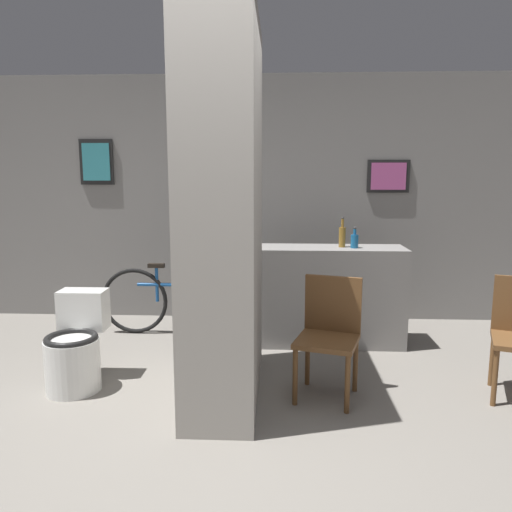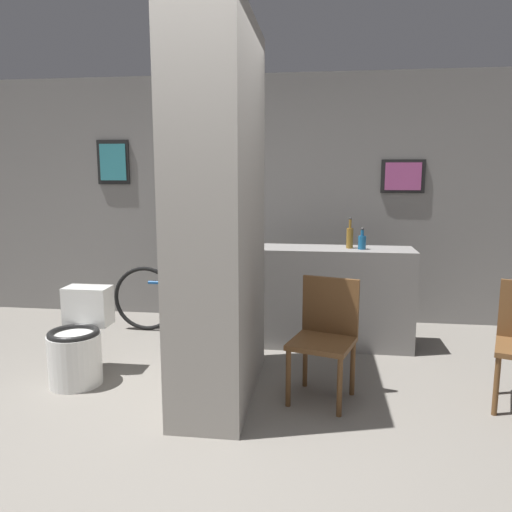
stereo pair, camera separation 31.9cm
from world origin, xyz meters
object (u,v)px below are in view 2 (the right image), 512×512
(toilet, at_px, (78,344))
(bottle_tall, at_px, (350,237))
(chair_near_pillar, at_px, (325,333))
(bicycle, at_px, (190,299))

(toilet, xyz_separation_m, bottle_tall, (2.08, 1.08, 0.72))
(toilet, xyz_separation_m, chair_near_pillar, (1.87, -0.03, 0.18))
(bottle_tall, bearing_deg, toilet, -152.54)
(bicycle, height_order, bottle_tall, bottle_tall)
(chair_near_pillar, height_order, bottle_tall, bottle_tall)
(chair_near_pillar, bearing_deg, bicycle, 152.49)
(toilet, relative_size, bicycle, 0.44)
(chair_near_pillar, distance_m, bicycle, 1.86)
(bicycle, distance_m, bottle_tall, 1.69)
(toilet, bearing_deg, bottle_tall, 27.46)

